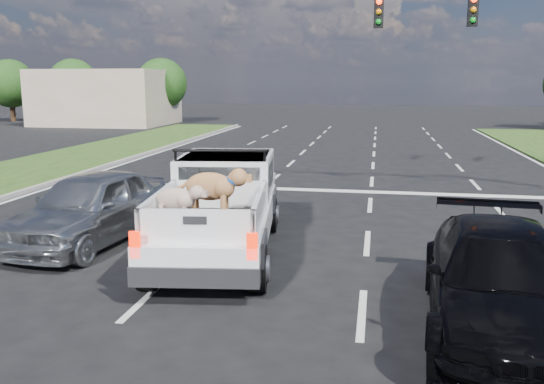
% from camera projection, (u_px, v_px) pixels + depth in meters
% --- Properties ---
extents(ground, '(160.00, 160.00, 0.00)m').
position_uv_depth(ground, '(250.00, 306.00, 9.08)').
color(ground, black).
rests_on(ground, ground).
extents(road_markings, '(17.75, 60.00, 0.01)m').
position_uv_depth(road_markings, '(303.00, 213.00, 15.42)').
color(road_markings, silver).
rests_on(road_markings, ground).
extents(building_left, '(10.00, 8.00, 4.40)m').
position_uv_depth(building_left, '(107.00, 97.00, 46.98)').
color(building_left, '#C0AB92').
rests_on(building_left, ground).
extents(tree_far_a, '(4.20, 4.20, 5.40)m').
position_uv_depth(tree_far_a, '(10.00, 84.00, 50.48)').
color(tree_far_a, '#332114').
rests_on(tree_far_a, ground).
extents(tree_far_b, '(4.20, 4.20, 5.40)m').
position_uv_depth(tree_far_b, '(73.00, 84.00, 49.41)').
color(tree_far_b, '#332114').
rests_on(tree_far_b, ground).
extents(tree_far_c, '(4.20, 4.20, 5.40)m').
position_uv_depth(tree_far_c, '(162.00, 84.00, 48.00)').
color(tree_far_c, '#332114').
rests_on(tree_far_c, ground).
extents(pickup_truck, '(2.77, 5.93, 2.14)m').
position_uv_depth(pickup_truck, '(220.00, 205.00, 11.79)').
color(pickup_truck, black).
rests_on(pickup_truck, ground).
extents(silver_sedan, '(2.36, 4.83, 1.59)m').
position_uv_depth(silver_sedan, '(90.00, 207.00, 12.54)').
color(silver_sedan, '#A9ABB0').
rests_on(silver_sedan, ground).
extents(black_coupe, '(2.45, 5.22, 1.47)m').
position_uv_depth(black_coupe, '(502.00, 282.00, 8.03)').
color(black_coupe, black).
rests_on(black_coupe, ground).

